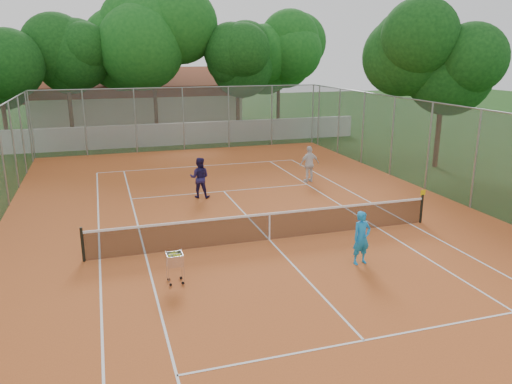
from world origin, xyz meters
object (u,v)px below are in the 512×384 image
object	(u,v)px
player_near	(362,238)
ball_hopper	(175,267)
clubhouse	(136,100)
tennis_net	(269,226)
player_far_right	(309,164)
player_far_left	(200,178)

from	to	relation	value
player_near	ball_hopper	world-z (taller)	player_near
player_near	clubhouse	bearing A→B (deg)	90.02
tennis_net	player_far_right	xyz separation A→B (m)	(4.41, 6.87, 0.39)
player_near	tennis_net	bearing A→B (deg)	119.63
tennis_net	ball_hopper	size ratio (longest dim) A/B	12.62
player_near	player_far_left	bearing A→B (deg)	103.55
tennis_net	player_near	world-z (taller)	player_near
clubhouse	player_far_left	xyz separation A→B (m)	(0.79, -23.22, -1.30)
clubhouse	player_far_left	bearing A→B (deg)	-88.05
player_near	player_far_left	world-z (taller)	player_far_left
player_near	player_far_right	bearing A→B (deg)	68.48
player_far_left	ball_hopper	size ratio (longest dim) A/B	1.87
tennis_net	clubhouse	distance (m)	29.12
player_far_right	ball_hopper	distance (m)	12.14
tennis_net	clubhouse	world-z (taller)	clubhouse
player_near	player_far_left	size ratio (longest dim) A/B	0.92
clubhouse	ball_hopper	bearing A→B (deg)	-92.76
tennis_net	ball_hopper	distance (m)	4.20
player_far_left	ball_hopper	bearing A→B (deg)	95.14
tennis_net	player_near	xyz separation A→B (m)	(1.97, -2.64, 0.32)
player_far_right	ball_hopper	size ratio (longest dim) A/B	1.87
tennis_net	ball_hopper	xyz separation A→B (m)	(-3.51, -2.31, -0.02)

